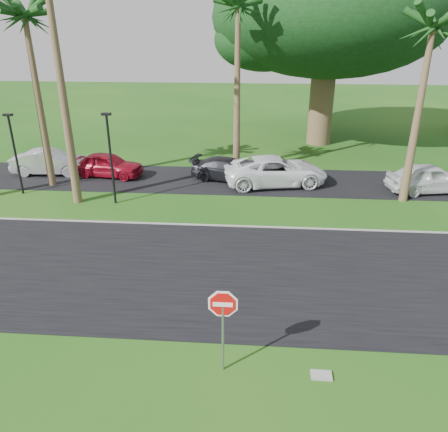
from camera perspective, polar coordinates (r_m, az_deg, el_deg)
ground at (r=14.79m, az=-1.18°, el=-11.32°), size 120.00×120.00×0.00m
road at (r=16.45m, az=-0.52°, el=-7.30°), size 120.00×8.00×0.02m
parking_strip at (r=26.00m, az=1.43°, el=4.66°), size 120.00×5.00×0.02m
curb at (r=20.01m, az=0.46°, el=-1.29°), size 120.00×0.12×0.06m
stop_sign_near at (r=11.29m, az=-0.14°, el=-12.76°), size 1.05×0.07×2.62m
palm_left_mid at (r=25.86m, az=-24.52°, el=22.20°), size 5.00×5.00×10.00m
palm_center at (r=26.09m, az=1.85°, el=25.17°), size 5.00×5.00×10.50m
palm_right_near at (r=23.39m, az=25.57°, el=20.87°), size 5.00×5.00×9.50m
canopy_tree at (r=34.39m, az=13.52°, el=23.88°), size 16.50×16.50×13.12m
streetlight_left at (r=25.73m, az=-25.69°, el=7.91°), size 0.45×0.25×4.34m
streetlight_right at (r=22.55m, az=-14.62°, el=7.94°), size 0.45×0.25×4.64m
car_silver at (r=29.01m, az=-21.74°, el=6.53°), size 4.63×1.84×1.50m
car_red at (r=27.47m, az=-14.96°, el=6.46°), size 4.42×2.28×1.44m
car_dark at (r=25.93m, az=0.59°, el=6.09°), size 4.71×2.68×1.29m
car_minivan at (r=25.26m, az=6.75°, el=5.85°), size 6.28×3.79×1.63m
car_pickup at (r=26.49m, az=25.30°, el=4.48°), size 4.88×2.67×1.57m
utility_slab at (r=12.48m, az=12.59°, el=-19.63°), size 0.56×0.36×0.06m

